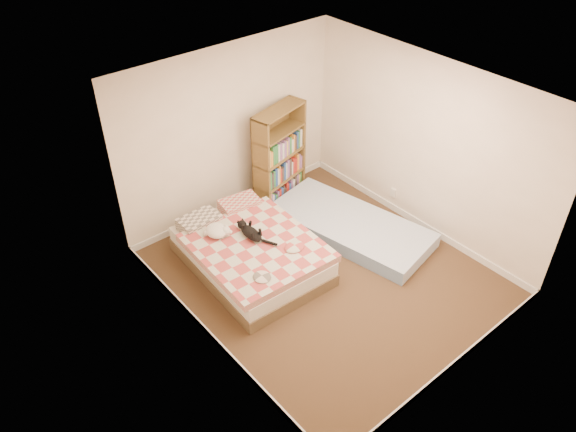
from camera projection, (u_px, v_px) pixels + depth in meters
room at (329, 198)px, 6.58m from camera, size 3.51×4.01×2.51m
bed at (249, 251)px, 7.29m from camera, size 1.50×2.01×0.52m
bookshelf at (278, 167)px, 8.34m from camera, size 0.98×0.52×1.51m
floor_mattress at (350, 226)px, 7.93m from camera, size 1.44×2.43×0.20m
black_cat at (250, 232)px, 7.14m from camera, size 0.21×0.64×0.15m
white_dog at (218, 231)px, 7.14m from camera, size 0.31×0.32×0.15m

